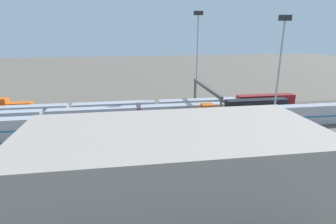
{
  "coord_description": "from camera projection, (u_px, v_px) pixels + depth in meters",
  "views": [
    {
      "loc": [
        3.19,
        69.4,
        23.14
      ],
      "look_at": [
        -7.33,
        1.84,
        2.5
      ],
      "focal_mm": 28.58,
      "sensor_mm": 36.0,
      "label": 1
    }
  ],
  "objects": [
    {
      "name": "maintenance_shed",
      "position": [
        173.0,
        170.0,
        34.98
      ],
      "size": [
        38.29,
        17.68,
        11.48
      ],
      "primitive_type": "cube",
      "color": "#9E9389",
      "rests_on": "ground_plane"
    },
    {
      "name": "light_mast_1",
      "position": [
        280.0,
        60.0,
        60.03
      ],
      "size": [
        2.8,
        0.7,
        26.56
      ],
      "color": "#9EA0A5",
      "rests_on": "ground_plane"
    },
    {
      "name": "track_bed_4",
      "position": [
        143.0,
        133.0,
        63.33
      ],
      "size": [
        140.0,
        2.8,
        0.12
      ],
      "primitive_type": "cube",
      "color": "#4C443D",
      "rests_on": "ground_plane"
    },
    {
      "name": "track_bed_2",
      "position": [
        140.0,
        120.0,
        72.79
      ],
      "size": [
        140.0,
        2.8,
        0.12
      ],
      "primitive_type": "cube",
      "color": "#4C443D",
      "rests_on": "ground_plane"
    },
    {
      "name": "light_mast_0",
      "position": [
        197.0,
        48.0,
        82.12
      ],
      "size": [
        2.8,
        0.7,
        28.99
      ],
      "color": "#9EA0A5",
      "rests_on": "ground_plane"
    },
    {
      "name": "track_bed_1",
      "position": [
        139.0,
        114.0,
        77.52
      ],
      "size": [
        140.0,
        2.8,
        0.12
      ],
      "primitive_type": "cube",
      "color": "#3D3833",
      "rests_on": "ground_plane"
    },
    {
      "name": "track_bed_0",
      "position": [
        139.0,
        110.0,
        82.25
      ],
      "size": [
        140.0,
        2.8,
        0.12
      ],
      "primitive_type": "cube",
      "color": "#4C443D",
      "rests_on": "ground_plane"
    },
    {
      "name": "train_on_track_2",
      "position": [
        133.0,
        113.0,
        71.93
      ],
      "size": [
        90.6,
        3.0,
        4.4
      ],
      "color": "black",
      "rests_on": "ground_plane"
    },
    {
      "name": "train_on_track_4",
      "position": [
        170.0,
        121.0,
        63.55
      ],
      "size": [
        95.6,
        3.06,
        5.0
      ],
      "color": "#A8AAB2",
      "rests_on": "ground_plane"
    },
    {
      "name": "train_on_track_0",
      "position": [
        13.0,
        108.0,
        76.37
      ],
      "size": [
        10.0,
        3.0,
        5.0
      ],
      "color": "#D85914",
      "rests_on": "ground_plane"
    },
    {
      "name": "train_on_track_3",
      "position": [
        217.0,
        115.0,
        70.38
      ],
      "size": [
        10.0,
        3.0,
        5.0
      ],
      "color": "#D85914",
      "rests_on": "ground_plane"
    },
    {
      "name": "signal_gantry",
      "position": [
        206.0,
        91.0,
        73.34
      ],
      "size": [
        0.7,
        25.0,
        8.8
      ],
      "color": "#4C4742",
      "rests_on": "ground_plane"
    },
    {
      "name": "train_on_track_1",
      "position": [
        149.0,
        107.0,
        77.37
      ],
      "size": [
        90.6,
        3.06,
        4.4
      ],
      "color": "maroon",
      "rests_on": "ground_plane"
    },
    {
      "name": "track_bed_3",
      "position": [
        142.0,
        126.0,
        68.06
      ],
      "size": [
        140.0,
        2.8,
        0.12
      ],
      "primitive_type": "cube",
      "color": "#3D3833",
      "rests_on": "ground_plane"
    },
    {
      "name": "ground_plane",
      "position": [
        140.0,
        120.0,
        72.81
      ],
      "size": [
        400.0,
        400.0,
        0.0
      ],
      "primitive_type": "plane",
      "color": "#60594F"
    }
  ]
}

